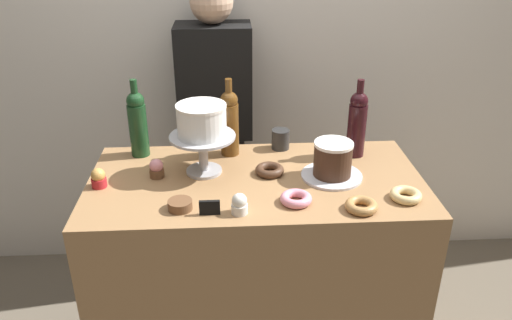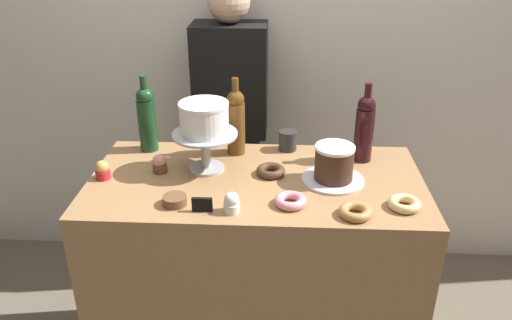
# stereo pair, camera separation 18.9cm
# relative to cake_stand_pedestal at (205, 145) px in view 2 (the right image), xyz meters

# --- Properties ---
(back_wall) EXTENTS (6.00, 0.05, 2.60)m
(back_wall) POSITION_rel_cake_stand_pedestal_xyz_m (0.20, 0.83, 0.24)
(back_wall) COLOR silver
(back_wall) RESTS_ON ground_plane
(display_counter) EXTENTS (1.27, 0.64, 0.95)m
(display_counter) POSITION_rel_cake_stand_pedestal_xyz_m (0.20, -0.07, -0.58)
(display_counter) COLOR #997047
(display_counter) RESTS_ON ground_plane
(cake_stand_pedestal) EXTENTS (0.25, 0.25, 0.16)m
(cake_stand_pedestal) POSITION_rel_cake_stand_pedestal_xyz_m (0.00, 0.00, 0.00)
(cake_stand_pedestal) COLOR #B2B2B7
(cake_stand_pedestal) RESTS_ON display_counter
(white_layer_cake) EXTENTS (0.19, 0.19, 0.12)m
(white_layer_cake) POSITION_rel_cake_stand_pedestal_xyz_m (-0.00, 0.00, 0.11)
(white_layer_cake) COLOR white
(white_layer_cake) RESTS_ON cake_stand_pedestal
(silver_serving_platter) EXTENTS (0.23, 0.23, 0.01)m
(silver_serving_platter) POSITION_rel_cake_stand_pedestal_xyz_m (0.49, -0.07, -0.10)
(silver_serving_platter) COLOR silver
(silver_serving_platter) RESTS_ON display_counter
(chocolate_round_cake) EXTENTS (0.15, 0.15, 0.13)m
(chocolate_round_cake) POSITION_rel_cake_stand_pedestal_xyz_m (0.49, -0.07, -0.03)
(chocolate_round_cake) COLOR #3D2619
(chocolate_round_cake) RESTS_ON silver_serving_platter
(wine_bottle_dark_red) EXTENTS (0.08, 0.08, 0.33)m
(wine_bottle_dark_red) POSITION_rel_cake_stand_pedestal_xyz_m (0.62, 0.12, 0.04)
(wine_bottle_dark_red) COLOR black
(wine_bottle_dark_red) RESTS_ON display_counter
(wine_bottle_amber) EXTENTS (0.08, 0.08, 0.33)m
(wine_bottle_amber) POSITION_rel_cake_stand_pedestal_xyz_m (0.10, 0.16, 0.04)
(wine_bottle_amber) COLOR #5B3814
(wine_bottle_amber) RESTS_ON display_counter
(wine_bottle_green) EXTENTS (0.08, 0.08, 0.33)m
(wine_bottle_green) POSITION_rel_cake_stand_pedestal_xyz_m (-0.27, 0.18, 0.04)
(wine_bottle_green) COLOR #193D1E
(wine_bottle_green) RESTS_ON display_counter
(cupcake_vanilla) EXTENTS (0.06, 0.06, 0.07)m
(cupcake_vanilla) POSITION_rel_cake_stand_pedestal_xyz_m (0.13, -0.31, -0.07)
(cupcake_vanilla) COLOR white
(cupcake_vanilla) RESTS_ON display_counter
(cupcake_strawberry) EXTENTS (0.06, 0.06, 0.07)m
(cupcake_strawberry) POSITION_rel_cake_stand_pedestal_xyz_m (-0.18, -0.03, -0.07)
(cupcake_strawberry) COLOR brown
(cupcake_strawberry) RESTS_ON display_counter
(cupcake_caramel) EXTENTS (0.06, 0.06, 0.07)m
(cupcake_caramel) POSITION_rel_cake_stand_pedestal_xyz_m (-0.38, -0.10, -0.07)
(cupcake_caramel) COLOR red
(cupcake_caramel) RESTS_ON display_counter
(donut_maple) EXTENTS (0.11, 0.11, 0.03)m
(donut_maple) POSITION_rel_cake_stand_pedestal_xyz_m (0.54, -0.31, -0.09)
(donut_maple) COLOR #B27F47
(donut_maple) RESTS_ON display_counter
(donut_pink) EXTENTS (0.11, 0.11, 0.03)m
(donut_pink) POSITION_rel_cake_stand_pedestal_xyz_m (0.33, -0.25, -0.09)
(donut_pink) COLOR pink
(donut_pink) RESTS_ON display_counter
(donut_glazed) EXTENTS (0.11, 0.11, 0.03)m
(donut_glazed) POSITION_rel_cake_stand_pedestal_xyz_m (0.72, -0.25, -0.09)
(donut_glazed) COLOR #E0C17F
(donut_glazed) RESTS_ON display_counter
(donut_chocolate) EXTENTS (0.11, 0.11, 0.03)m
(donut_chocolate) POSITION_rel_cake_stand_pedestal_xyz_m (0.25, -0.03, -0.09)
(donut_chocolate) COLOR #472D1E
(donut_chocolate) RESTS_ON display_counter
(cookie_stack) EXTENTS (0.08, 0.08, 0.03)m
(cookie_stack) POSITION_rel_cake_stand_pedestal_xyz_m (-0.07, -0.27, -0.09)
(cookie_stack) COLOR brown
(cookie_stack) RESTS_ON display_counter
(price_sign_chalkboard) EXTENTS (0.07, 0.01, 0.05)m
(price_sign_chalkboard) POSITION_rel_cake_stand_pedestal_xyz_m (0.03, -0.31, -0.08)
(price_sign_chalkboard) COLOR black
(price_sign_chalkboard) RESTS_ON display_counter
(coffee_cup_ceramic) EXTENTS (0.08, 0.08, 0.08)m
(coffee_cup_ceramic) POSITION_rel_cake_stand_pedestal_xyz_m (0.32, 0.20, -0.06)
(coffee_cup_ceramic) COLOR #282828
(coffee_cup_ceramic) RESTS_ON display_counter
(barista_figure) EXTENTS (0.36, 0.22, 1.60)m
(barista_figure) POSITION_rel_cake_stand_pedestal_xyz_m (0.04, 0.63, -0.22)
(barista_figure) COLOR black
(barista_figure) RESTS_ON ground_plane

